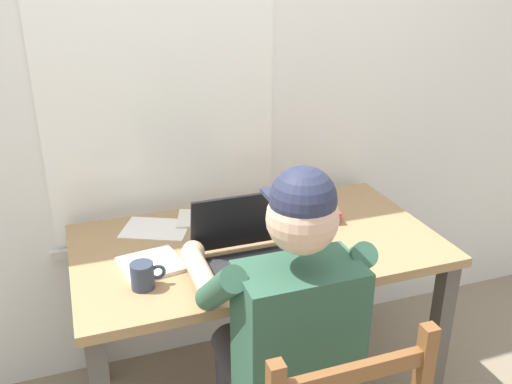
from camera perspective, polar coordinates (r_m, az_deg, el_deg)
The scene contains 12 objects.
back_wall at distance 2.30m, azimuth -3.83°, elevation 12.22°, with size 6.00×0.08×2.60m.
desk at distance 2.12m, azimuth 0.11°, elevation -7.47°, with size 1.34×0.75×0.75m.
seated_person at distance 1.73m, azimuth 2.85°, elevation -13.83°, with size 0.50×0.60×1.25m.
laptop at distance 1.90m, azimuth -1.14°, elevation -6.00°, with size 0.33×0.29×0.23m.
computer_mouse at distance 1.99m, azimuth 7.33°, elevation -5.94°, with size 0.06×0.10×0.03m, color black.
coffee_mug_white at distance 2.08m, azimuth 3.42°, elevation -3.35°, with size 0.11×0.08×0.10m.
coffee_mug_dark at distance 1.81m, azimuth -11.47°, elevation -8.39°, with size 0.11×0.07×0.09m.
book_stack_main at distance 2.16m, azimuth -1.70°, elevation -2.59°, with size 0.21×0.17×0.08m.
book_stack_side at distance 2.23m, azimuth 6.09°, elevation -2.26°, with size 0.20×0.16×0.05m.
paper_pile_near_laptop at distance 2.23m, azimuth -5.57°, elevation -2.75°, with size 0.19×0.16×0.01m, color silver.
paper_pile_back_corner at distance 1.94m, azimuth -10.71°, elevation -7.29°, with size 0.20×0.19×0.01m, color silver.
paper_pile_side at distance 2.19m, azimuth -10.22°, elevation -3.72°, with size 0.25×0.18×0.00m, color white.
Camera 1 is at (-0.61, -1.72, 1.73)m, focal length 39.06 mm.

